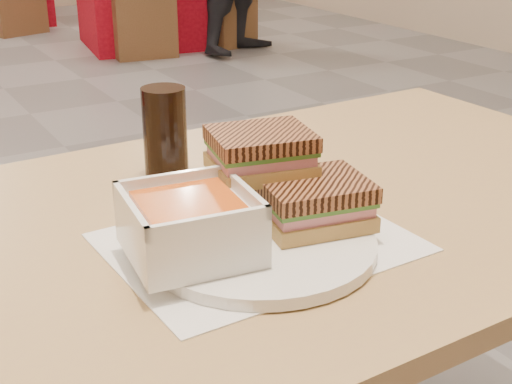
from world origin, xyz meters
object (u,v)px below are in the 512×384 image
soup_bowl (190,227)px  cola_glass (165,134)px  panini_lower (314,202)px  bg_chair_2r (11,4)px  plate (260,245)px  bg_chair_1r (225,19)px  main_table (273,281)px  bg_chair_1l (140,21)px

soup_bowl → cola_glass: size_ratio=1.12×
panini_lower → bg_chair_2r: panini_lower is taller
soup_bowl → plate: bearing=-5.9°
bg_chair_1r → bg_chair_2r: bearing=133.3°
bg_chair_1r → cola_glass: bearing=-119.3°
main_table → bg_chair_2r: size_ratio=2.31×
bg_chair_1r → bg_chair_1l: bearing=-179.9°
soup_bowl → main_table: bearing=29.6°
bg_chair_1l → bg_chair_2r: (-0.60, 1.38, -0.01)m
main_table → panini_lower: 0.19m
bg_chair_1l → cola_glass: bearing=-111.3°
bg_chair_1r → panini_lower: bearing=-117.0°
main_table → panini_lower: bearing=-93.7°
bg_chair_2r → soup_bowl: bearing=-100.7°
panini_lower → bg_chair_1l: size_ratio=0.29×
bg_chair_1l → soup_bowl: bearing=-111.2°
main_table → plate: bearing=-128.7°
soup_bowl → panini_lower: size_ratio=1.06×
panini_lower → cola_glass: bearing=105.6°
main_table → bg_chair_2r: main_table is taller
main_table → cola_glass: 0.26m
plate → soup_bowl: 0.09m
main_table → panini_lower: (-0.01, -0.10, 0.16)m
bg_chair_1r → bg_chair_2r: size_ratio=0.83×
main_table → soup_bowl: soup_bowl is taller
bg_chair_1l → bg_chair_2r: size_ratio=0.93×
main_table → bg_chair_1l: size_ratio=2.47×
soup_bowl → bg_chair_2r: bearing=79.3°
plate → bg_chair_1r: plate is taller
plate → bg_chair_1l: plate is taller
panini_lower → cola_glass: 0.28m
panini_lower → cola_glass: cola_glass is taller
plate → cola_glass: size_ratio=2.00×
main_table → cola_glass: size_ratio=9.08×
cola_glass → bg_chair_1l: 4.45m
panini_lower → soup_bowl: bearing=178.1°
bg_chair_1r → plate: bearing=-117.8°
plate → bg_chair_2r: bearing=80.1°
bg_chair_1l → main_table: bearing=-109.6°
main_table → bg_chair_2r: 5.75m
plate → soup_bowl: (-0.08, 0.01, 0.04)m
plate → bg_chair_1l: 4.69m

